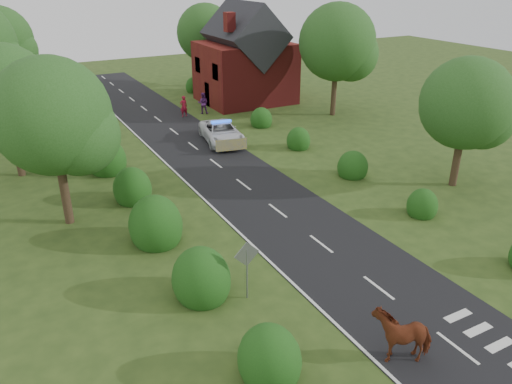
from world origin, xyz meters
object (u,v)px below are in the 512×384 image
cow (402,335)px  pedestrian_purple (203,103)px  road_sign (247,262)px  police_van (221,132)px  pedestrian_red (184,106)px

cow → pedestrian_purple: pedestrian_purple is taller
road_sign → pedestrian_purple: (9.18, 25.87, -0.72)m
police_van → pedestrian_purple: (1.95, 8.02, 0.18)m
police_van → road_sign: bearing=-101.7°
road_sign → cow: (3.06, -5.23, -0.88)m
road_sign → pedestrian_purple: size_ratio=1.36×
police_van → pedestrian_purple: 8.26m
road_sign → police_van: (7.23, 17.85, -0.90)m
road_sign → pedestrian_red: road_sign is taller
pedestrian_red → police_van: bearing=85.1°
road_sign → police_van: bearing=67.9°
cow → pedestrian_red: bearing=-166.8°
road_sign → police_van: size_ratio=0.44×
road_sign → cow: bearing=-59.6°
pedestrian_purple → police_van: bearing=105.0°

